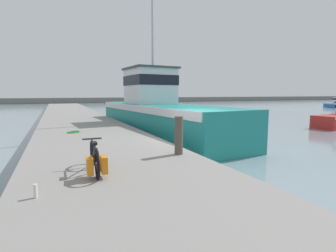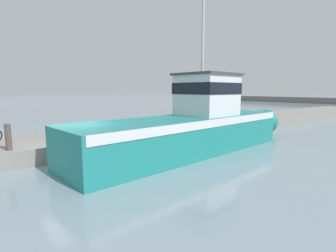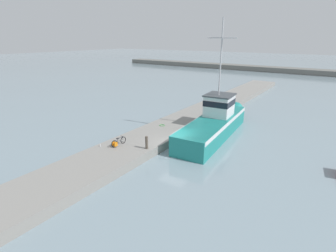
% 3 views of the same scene
% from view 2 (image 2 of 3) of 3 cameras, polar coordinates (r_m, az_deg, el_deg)
% --- Properties ---
extents(ground_plane, '(320.00, 320.00, 0.00)m').
position_cam_2_polar(ground_plane, '(11.74, -19.58, -8.49)').
color(ground_plane, gray).
extents(dock_pier, '(4.63, 80.00, 0.76)m').
position_cam_2_polar(dock_pier, '(14.80, -23.83, -3.85)').
color(dock_pier, gray).
rests_on(dock_pier, ground_plane).
extents(fishing_boat_main, '(4.31, 15.10, 11.42)m').
position_cam_2_polar(fishing_boat_main, '(13.87, 6.10, 0.29)').
color(fishing_boat_main, teal).
rests_on(fishing_boat_main, ground_plane).
extents(mooring_post, '(0.24, 0.24, 1.09)m').
position_cam_2_polar(mooring_post, '(12.52, -31.43, -2.08)').
color(mooring_post, '#51473D').
rests_on(mooring_post, dock_pier).
extents(hose_coil, '(0.57, 0.57, 0.05)m').
position_cam_2_polar(hose_coil, '(16.54, -12.59, -0.76)').
color(hose_coil, green).
rests_on(hose_coil, dock_pier).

